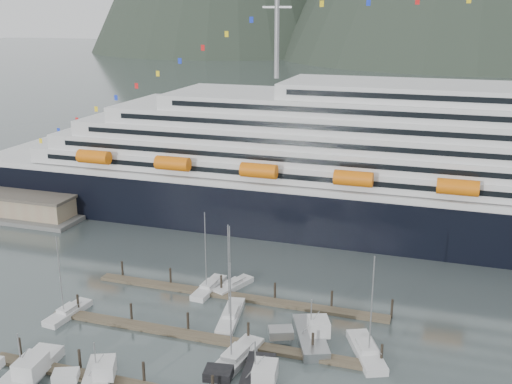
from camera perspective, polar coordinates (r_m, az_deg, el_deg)
ground at (r=81.75m, az=-2.38°, el=-15.39°), size 1600.00×1600.00×0.00m
cruise_ship at (r=123.82m, az=19.96°, el=1.08°), size 210.00×30.40×50.30m
warehouse at (r=149.64m, az=-23.12°, el=-0.56°), size 46.00×20.00×5.80m
dock_mid at (r=85.59m, az=-4.84°, el=-13.59°), size 48.18×2.28×3.20m
dock_far at (r=96.20m, az=-1.81°, el=-9.88°), size 48.18×2.28×3.20m
sailboat_a at (r=95.26m, az=-17.46°, el=-10.94°), size 3.31×8.63×13.33m
sailboat_c at (r=80.38m, az=-1.97°, el=-15.62°), size 4.71×11.10×14.91m
sailboat_d at (r=90.19m, az=-2.43°, el=-11.75°), size 4.04×10.70×15.59m
sailboat_e at (r=98.83m, az=-4.50°, el=-9.10°), size 2.92×9.21×14.11m
sailboat_f at (r=99.40m, az=-2.17°, el=-8.91°), size 4.98×8.16×11.41m
sailboat_h at (r=83.00m, az=10.47°, el=-14.78°), size 6.76×10.39×15.12m
trawler_a at (r=81.71m, az=-21.44°, el=-15.94°), size 9.83×13.58×7.33m
trawler_b at (r=78.56m, az=-14.98°, el=-16.77°), size 8.55×10.20×6.28m
trawler_d at (r=75.41m, az=-0.19°, el=-17.63°), size 9.14×12.28×7.08m
trawler_e at (r=84.76m, az=5.13°, el=-13.46°), size 9.50×11.36×7.03m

